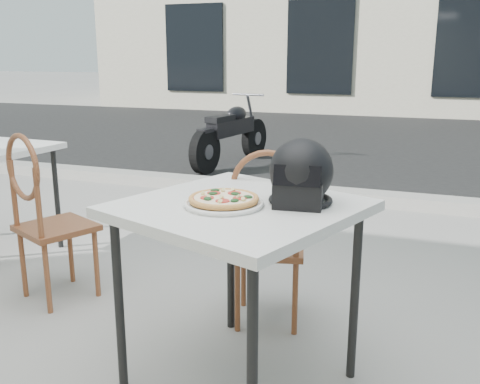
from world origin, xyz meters
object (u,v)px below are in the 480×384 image
(pizza, at_px, (224,198))
(cafe_chair_main, at_px, (268,229))
(helmet, at_px, (301,175))
(motorcycle, at_px, (232,135))
(plate, at_px, (224,204))
(cafe_table_main, at_px, (239,221))
(cafe_chair_side, at_px, (43,209))

(pizza, bearing_deg, cafe_chair_main, 89.60)
(pizza, bearing_deg, helmet, 26.76)
(pizza, xyz_separation_m, motorcycle, (-1.72, 4.59, -0.45))
(plate, height_order, helmet, helmet)
(cafe_chair_main, distance_m, motorcycle, 4.36)
(plate, xyz_separation_m, pizza, (0.00, 0.00, 0.02))
(cafe_chair_main, bearing_deg, cafe_table_main, 80.60)
(plate, bearing_deg, cafe_table_main, 52.45)
(helmet, bearing_deg, cafe_table_main, -166.68)
(helmet, bearing_deg, motorcycle, 108.02)
(helmet, distance_m, cafe_chair_side, 1.63)
(cafe_chair_main, bearing_deg, cafe_chair_side, -7.22)
(motorcycle, bearing_deg, cafe_chair_main, -57.20)
(plate, distance_m, pizza, 0.02)
(helmet, relative_size, cafe_chair_main, 0.31)
(pizza, height_order, cafe_chair_main, cafe_chair_main)
(plate, xyz_separation_m, cafe_chair_main, (0.00, 0.59, -0.29))
(pizza, xyz_separation_m, cafe_chair_side, (-1.28, 0.44, -0.29))
(cafe_table_main, bearing_deg, plate, -127.55)
(motorcycle, bearing_deg, pizza, -59.98)
(plate, xyz_separation_m, helmet, (0.28, 0.14, 0.11))
(cafe_chair_side, bearing_deg, plate, -174.88)
(motorcycle, bearing_deg, plate, -59.98)
(cafe_table_main, xyz_separation_m, cafe_chair_main, (-0.04, 0.53, -0.21))
(plate, height_order, pizza, pizza)
(cafe_table_main, bearing_deg, pizza, -127.58)
(helmet, relative_size, cafe_chair_side, 0.30)
(pizza, height_order, helmet, helmet)
(cafe_table_main, xyz_separation_m, motorcycle, (-1.77, 4.53, -0.34))
(helmet, xyz_separation_m, cafe_chair_side, (-1.55, 0.31, -0.38))
(plate, bearing_deg, cafe_chair_side, 160.81)
(pizza, relative_size, cafe_chair_main, 0.35)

